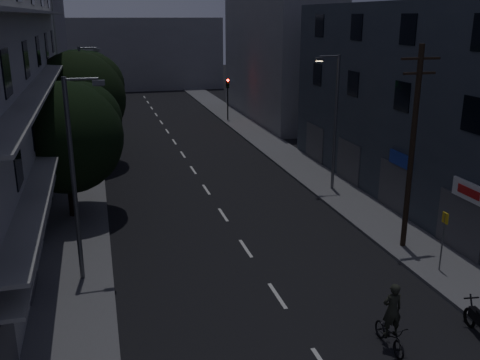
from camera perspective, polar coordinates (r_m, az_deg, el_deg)
name	(u,v)px	position (r m, az deg, el deg)	size (l,w,h in m)	color
ground	(192,168)	(37.65, -5.14, 1.26)	(160.00, 160.00, 0.00)	black
sidewalk_left	(81,175)	(37.15, -16.61, 0.50)	(3.00, 90.00, 0.15)	#565659
sidewalk_right	(292,160)	(39.54, 5.62, 2.13)	(3.00, 90.00, 0.15)	#565659
lane_markings	(178,148)	(43.62, -6.59, 3.43)	(0.15, 60.50, 0.01)	beige
building_right	(446,108)	(30.99, 21.09, 7.17)	(6.19, 28.00, 11.00)	#2E353E
building_far_left	(31,39)	(59.05, -21.41, 13.81)	(6.00, 20.00, 16.00)	slate
building_far_right	(277,54)	(55.86, 4.01, 13.24)	(6.00, 20.00, 13.00)	slate
building_far_end	(136,53)	(81.11, -10.99, 13.11)	(24.00, 8.00, 10.00)	slate
tree_near	(68,133)	(28.53, -17.92, 4.78)	(5.71, 5.71, 7.04)	black
tree_mid	(79,95)	(38.36, -16.80, 8.64)	(6.39, 6.39, 7.87)	black
tree_far	(80,85)	(46.03, -16.70, 9.72)	(6.10, 6.10, 7.54)	black
traffic_signal_far_right	(228,91)	(54.02, -1.32, 9.51)	(0.28, 0.37, 4.10)	black
traffic_signal_far_left	(90,98)	(50.69, -15.76, 8.38)	(0.28, 0.37, 4.10)	black
street_lamp_left_near	(76,171)	(21.18, -17.10, 0.89)	(1.51, 0.25, 8.00)	#525459
street_lamp_right	(334,116)	(32.07, 9.99, 6.72)	(1.51, 0.25, 8.00)	#595A61
street_lamp_left_far	(85,97)	(41.02, -16.24, 8.54)	(1.51, 0.25, 8.00)	slate
utility_pole	(412,145)	(24.38, 17.91, 3.54)	(1.80, 0.24, 9.00)	black
bus_stop_sign	(444,231)	(23.28, 20.91, -5.10)	(0.06, 0.35, 2.52)	#595B60
motorcycle	(480,322)	(20.05, 24.19, -13.69)	(0.55, 1.88, 1.21)	black
cyclist	(391,327)	(18.28, 15.77, -14.81)	(0.67, 1.81, 2.28)	black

